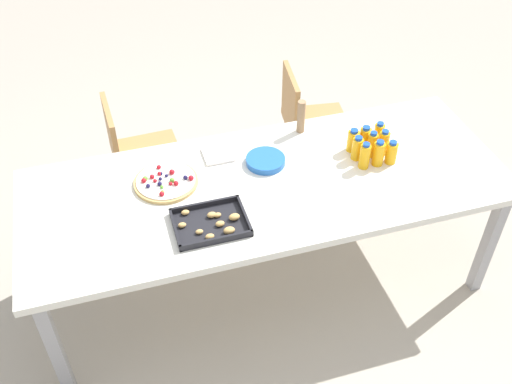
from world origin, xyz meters
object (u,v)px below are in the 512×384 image
(juice_bottle_4, at_px, (372,145))
(snack_tray, at_px, (211,223))
(chair_near_left, at_px, (307,119))
(juice_bottle_7, at_px, (379,153))
(juice_bottle_3, at_px, (384,143))
(napkin_stack, at_px, (218,155))
(chair_near_right, at_px, (135,151))
(fruit_pizza, at_px, (166,181))
(juice_bottle_1, at_px, (365,138))
(juice_bottle_0, at_px, (379,135))
(cardboard_tube, at_px, (301,117))
(juice_bottle_8, at_px, (365,156))
(juice_bottle_5, at_px, (357,148))
(juice_bottle_2, at_px, (353,141))
(party_table, at_px, (267,191))
(plate_stack, at_px, (266,161))
(juice_bottle_6, at_px, (391,153))

(juice_bottle_4, height_order, snack_tray, juice_bottle_4)
(chair_near_left, bearing_deg, juice_bottle_7, 11.48)
(juice_bottle_3, bearing_deg, napkin_stack, -15.09)
(chair_near_right, bearing_deg, chair_near_left, 88.85)
(fruit_pizza, height_order, snack_tray, fruit_pizza)
(juice_bottle_1, distance_m, snack_tray, 0.98)
(juice_bottle_4, distance_m, snack_tray, 0.97)
(juice_bottle_1, bearing_deg, juice_bottle_0, -177.42)
(chair_near_right, bearing_deg, snack_tray, 11.32)
(juice_bottle_7, bearing_deg, snack_tray, 11.69)
(juice_bottle_3, distance_m, cardboard_tube, 0.47)
(juice_bottle_8, xyz_separation_m, snack_tray, (0.85, 0.19, -0.06))
(juice_bottle_0, distance_m, juice_bottle_5, 0.17)
(juice_bottle_3, distance_m, juice_bottle_8, 0.16)
(juice_bottle_4, bearing_deg, snack_tray, 16.19)
(juice_bottle_2, distance_m, fruit_pizza, 1.00)
(party_table, bearing_deg, snack_tray, 32.31)
(chair_near_right, xyz_separation_m, napkin_stack, (-0.40, 0.50, 0.26))
(chair_near_left, bearing_deg, party_table, -25.70)
(chair_near_left, distance_m, cardboard_tube, 0.61)
(plate_stack, height_order, cardboard_tube, cardboard_tube)
(chair_near_left, relative_size, napkin_stack, 5.53)
(juice_bottle_8, height_order, snack_tray, juice_bottle_8)
(cardboard_tube, bearing_deg, plate_stack, 38.75)
(juice_bottle_1, height_order, juice_bottle_3, juice_bottle_3)
(chair_near_left, bearing_deg, juice_bottle_1, 11.67)
(juice_bottle_0, bearing_deg, fruit_pizza, -0.55)
(party_table, distance_m, chair_near_left, 0.99)
(juice_bottle_3, bearing_deg, juice_bottle_5, 0.29)
(party_table, distance_m, juice_bottle_4, 0.60)
(party_table, distance_m, fruit_pizza, 0.51)
(party_table, bearing_deg, fruit_pizza, -15.91)
(juice_bottle_3, relative_size, snack_tray, 0.43)
(juice_bottle_8, bearing_deg, snack_tray, 12.66)
(party_table, bearing_deg, juice_bottle_6, 177.66)
(juice_bottle_4, bearing_deg, chair_near_right, -31.93)
(party_table, height_order, napkin_stack, napkin_stack)
(juice_bottle_1, distance_m, juice_bottle_5, 0.10)
(juice_bottle_5, relative_size, juice_bottle_8, 0.91)
(chair_near_right, bearing_deg, juice_bottle_0, 59.68)
(juice_bottle_8, xyz_separation_m, napkin_stack, (0.70, -0.30, -0.06))
(party_table, bearing_deg, juice_bottle_2, -166.33)
(juice_bottle_1, height_order, juice_bottle_6, juice_bottle_1)
(juice_bottle_3, height_order, juice_bottle_4, juice_bottle_4)
(juice_bottle_6, xyz_separation_m, juice_bottle_8, (0.15, -0.00, 0.01))
(juice_bottle_7, bearing_deg, juice_bottle_6, 176.10)
(juice_bottle_3, xyz_separation_m, juice_bottle_6, (-0.01, 0.08, -0.01))
(juice_bottle_6, distance_m, cardboard_tube, 0.53)
(party_table, xyz_separation_m, chair_near_right, (0.58, -0.79, -0.20))
(juice_bottle_4, relative_size, cardboard_tube, 0.77)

